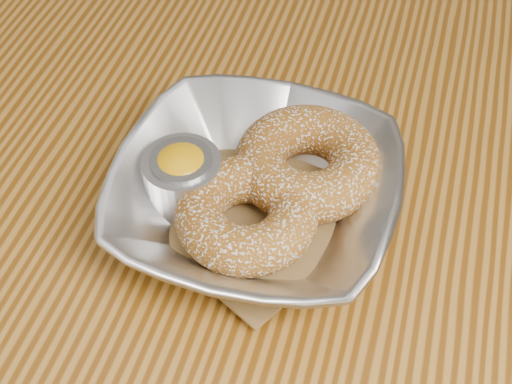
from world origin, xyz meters
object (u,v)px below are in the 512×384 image
(ramekin, at_px, (183,176))
(donut_back, at_px, (307,162))
(serving_bowl, at_px, (256,196))
(donut_front, at_px, (247,214))
(table, at_px, (234,222))

(ramekin, bearing_deg, donut_back, 26.30)
(serving_bowl, height_order, donut_front, serving_bowl)
(serving_bowl, distance_m, donut_front, 0.02)
(donut_back, bearing_deg, donut_front, -116.82)
(table, bearing_deg, donut_back, -21.08)
(donut_front, bearing_deg, ramekin, 161.81)
(serving_bowl, distance_m, donut_back, 0.05)
(serving_bowl, height_order, donut_back, serving_bowl)
(table, distance_m, serving_bowl, 0.15)
(donut_back, distance_m, donut_front, 0.07)
(serving_bowl, bearing_deg, ramekin, -177.87)
(serving_bowl, relative_size, donut_back, 1.88)
(serving_bowl, relative_size, donut_front, 2.02)
(donut_back, relative_size, donut_front, 1.07)
(table, height_order, donut_back, donut_back)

